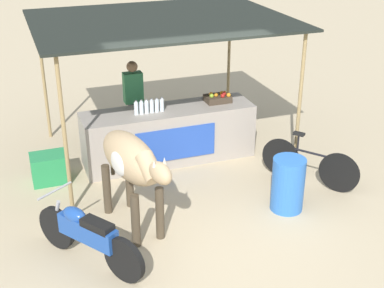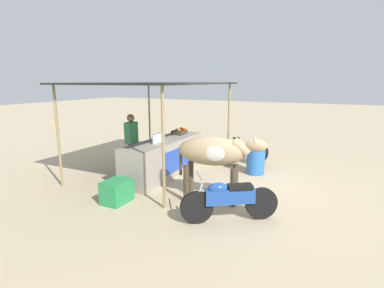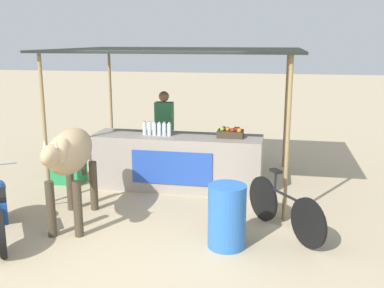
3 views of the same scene
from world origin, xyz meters
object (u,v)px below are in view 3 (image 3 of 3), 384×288
Objects in this scene: fruit_crate at (231,133)px; motorcycle_parked at (0,207)px; cow at (69,155)px; cooler_box at (67,170)px; water_barrel at (227,216)px; vendor_behind_counter at (164,132)px; stall_counter at (177,162)px; bicycle_leaning at (284,209)px.

fruit_crate reaches higher than motorcycle_parked.
fruit_crate is at bearing 43.15° from cow.
cooler_box is 2.39m from motorcycle_parked.
motorcycle_parked is at bearing -174.66° from water_barrel.
vendor_behind_counter is at bearing 75.29° from cow.
stall_counter is 5.00× the size of cooler_box.
stall_counter is 2.26m from cow.
bicycle_leaning is at bearing -45.73° from vendor_behind_counter.
cow is (-1.11, -1.88, 0.55)m from stall_counter.
fruit_crate is 3.83m from motorcycle_parked.
cooler_box is at bearing -177.27° from fruit_crate.
cooler_box is (-2.08, -0.10, -0.24)m from stall_counter.
vendor_behind_counter is at bearing 134.27° from bicycle_leaning.
bicycle_leaning is at bearing 13.09° from motorcycle_parked.
water_barrel is 0.54× the size of motorcycle_parked.
stall_counter is 1.96× the size of motorcycle_parked.
fruit_crate is 0.29× the size of motorcycle_parked.
motorcycle_parked is at bearing -166.91° from bicycle_leaning.
fruit_crate is 0.33× the size of bicycle_leaning.
cooler_box is at bearing 95.08° from motorcycle_parked.
bicycle_leaning is at bearing 39.29° from water_barrel.
fruit_crate is 2.82m from cow.
bicycle_leaning is at bearing -40.52° from stall_counter.
vendor_behind_counter is at bearing 118.20° from water_barrel.
fruit_crate is at bearing 95.36° from water_barrel.
cooler_box is (-3.03, -0.14, -0.79)m from fruit_crate.
cow is (-0.69, -2.64, 0.18)m from vendor_behind_counter.
cooler_box is 0.72× the size of water_barrel.
water_barrel is at bearing -32.87° from cooler_box.
vendor_behind_counter reaches higher than water_barrel.
stall_counter is at bearing 2.67° from cooler_box.
vendor_behind_counter is 3.56m from motorcycle_parked.
cooler_box is (-1.66, -0.85, -0.61)m from vendor_behind_counter.
cow reaches higher than motorcycle_parked.
water_barrel is at bearing -61.80° from vendor_behind_counter.
motorcycle_parked is at bearing -84.92° from cooler_box.
stall_counter is 6.82× the size of fruit_crate.
bicycle_leaning is (3.75, 0.87, -0.08)m from motorcycle_parked.
vendor_behind_counter is 3.33m from bicycle_leaning.
motorcycle_parked is (-0.76, -0.59, -0.61)m from cow.
cow reaches higher than cooler_box.
vendor_behind_counter reaches higher than cow.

